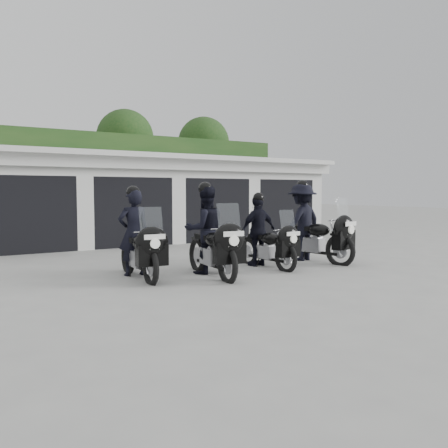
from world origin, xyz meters
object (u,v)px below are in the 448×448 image
police_bike_a (138,240)px  police_bike_b (209,235)px  police_bike_c (263,234)px  police_bike_d (308,226)px

police_bike_a → police_bike_b: (1.38, -0.49, 0.08)m
police_bike_c → police_bike_d: (1.52, 0.12, 0.14)m
police_bike_c → police_bike_d: bearing=2.3°
police_bike_a → police_bike_c: bearing=-0.1°
police_bike_b → police_bike_a: bearing=167.3°
police_bike_a → police_bike_b: police_bike_b is taller
police_bike_b → police_bike_d: bearing=13.8°
police_bike_a → police_bike_b: 1.47m
police_bike_b → police_bike_c: police_bike_b is taller
police_bike_a → police_bike_d: size_ratio=0.93×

